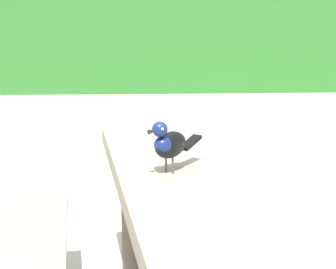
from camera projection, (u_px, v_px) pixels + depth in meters
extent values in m
cube|color=#2D6B28|center=(136.00, 40.00, 10.57)|extent=(28.00, 2.36, 1.94)
cube|color=gray|center=(230.00, 183.00, 1.75)|extent=(0.98, 1.88, 0.07)
cylinder|color=#635B4C|center=(131.00, 217.00, 2.45)|extent=(0.09, 0.09, 0.67)
cylinder|color=#635B4C|center=(238.00, 210.00, 2.55)|extent=(0.09, 0.09, 0.67)
cylinder|color=#635B4C|center=(38.00, 257.00, 2.34)|extent=(0.07, 0.07, 0.39)
cylinder|color=#635B4C|center=(323.00, 235.00, 2.59)|extent=(0.07, 0.07, 0.39)
ellipsoid|color=black|center=(171.00, 145.00, 1.73)|extent=(0.15, 0.16, 0.09)
ellipsoid|color=navy|center=(163.00, 145.00, 1.70)|extent=(0.09, 0.09, 0.06)
sphere|color=navy|center=(160.00, 129.00, 1.67)|extent=(0.05, 0.05, 0.05)
sphere|color=#EAE08C|center=(162.00, 129.00, 1.65)|extent=(0.01, 0.01, 0.01)
sphere|color=#EAE08C|center=(153.00, 128.00, 1.67)|extent=(0.01, 0.01, 0.01)
cone|color=black|center=(152.00, 131.00, 1.64)|extent=(0.03, 0.03, 0.02)
cube|color=black|center=(190.00, 142.00, 1.83)|extent=(0.09, 0.10, 0.04)
cylinder|color=#47423D|center=(173.00, 165.00, 1.73)|extent=(0.01, 0.01, 0.05)
cylinder|color=#47423D|center=(166.00, 164.00, 1.75)|extent=(0.01, 0.01, 0.05)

